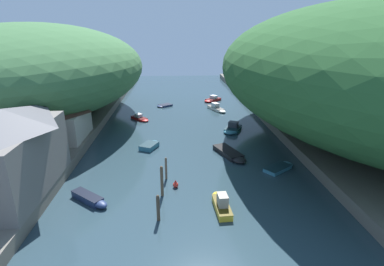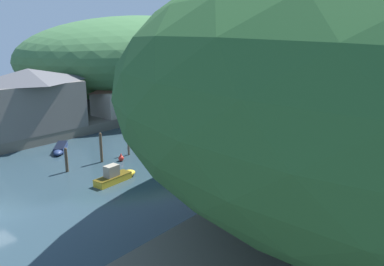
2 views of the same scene
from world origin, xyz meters
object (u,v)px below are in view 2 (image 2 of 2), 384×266
object	(u,v)px
channel_buoy_near	(121,158)
waterfront_building	(31,99)
boat_moored_right	(313,121)
person_by_boathouse	(34,126)
boat_cabin_cruiser	(217,155)
person_on_quay	(81,119)
boat_red_skiff	(213,115)
boat_far_right_bank	(170,133)
boat_open_rowboat	(116,176)
boat_far_upstream	(277,139)
boat_small_dinghy	(60,149)
boat_navy_launch	(237,176)
boathouse_shed	(120,96)
boat_near_quay	(332,113)
boat_white_cruiser	(263,110)

from	to	relation	value
channel_buoy_near	waterfront_building	bearing A→B (deg)	-173.51
boat_moored_right	channel_buoy_near	bearing A→B (deg)	50.85
channel_buoy_near	person_by_boathouse	size ratio (longest dim) A/B	0.53
boat_cabin_cruiser	person_on_quay	size ratio (longest dim) A/B	3.90
boat_red_skiff	boat_far_right_bank	xyz separation A→B (m)	(2.89, -13.89, 0.02)
boat_far_right_bank	person_on_quay	size ratio (longest dim) A/B	2.29
boat_open_rowboat	boat_far_upstream	xyz separation A→B (m)	(5.30, 22.20, -0.07)
boat_far_upstream	channel_buoy_near	bearing A→B (deg)	87.61
waterfront_building	boat_small_dinghy	bearing A→B (deg)	-5.38
boat_navy_launch	boat_far_upstream	xyz separation A→B (m)	(-3.16, 14.34, 0.21)
boat_navy_launch	boathouse_shed	bearing A→B (deg)	-143.96
waterfront_building	boat_moored_right	xyz separation A→B (m)	(24.36, 33.28, -5.05)
boat_open_rowboat	channel_buoy_near	distance (m)	5.95
boathouse_shed	boat_near_quay	size ratio (longest dim) A/B	1.86
boat_navy_launch	person_on_quay	distance (m)	25.82
waterfront_building	person_by_boathouse	bearing A→B (deg)	-25.37
boat_white_cruiser	boat_far_upstream	xyz separation A→B (m)	(11.82, -17.51, 0.25)
boat_navy_launch	boat_far_right_bank	size ratio (longest dim) A/B	1.17
boat_open_rowboat	person_on_quay	xyz separation A→B (m)	(-17.27, 8.02, 1.77)
boat_red_skiff	person_by_boathouse	size ratio (longest dim) A/B	2.49
boat_cabin_cruiser	person_by_boathouse	distance (m)	23.71
waterfront_building	boat_far_right_bank	xyz separation A→B (m)	(11.97, 13.46, -5.13)
boat_far_upstream	person_by_boathouse	bearing A→B (deg)	66.94
person_on_quay	boat_navy_launch	bearing A→B (deg)	-94.82
boat_cabin_cruiser	boat_moored_right	distance (m)	23.76
boat_open_rowboat	boat_far_upstream	size ratio (longest dim) A/B	0.93
boat_white_cruiser	person_on_quay	bearing A→B (deg)	123.98
boat_near_quay	boat_navy_launch	bearing A→B (deg)	141.71
boat_cabin_cruiser	boat_red_skiff	distance (m)	22.52
boat_far_right_bank	boat_far_upstream	world-z (taller)	boat_far_upstream
boat_moored_right	person_on_quay	size ratio (longest dim) A/B	3.48
boat_white_cruiser	person_by_boathouse	world-z (taller)	person_by_boathouse
person_on_quay	boat_far_upstream	bearing A→B (deg)	-62.32
boat_far_upstream	boat_open_rowboat	bearing A→B (deg)	102.11
boat_small_dinghy	waterfront_building	bearing A→B (deg)	-55.53
boat_navy_launch	boat_white_cruiser	size ratio (longest dim) A/B	1.18
waterfront_building	boat_small_dinghy	xyz separation A→B (m)	(7.13, -0.67, -5.14)
boathouse_shed	boat_red_skiff	xyz separation A→B (m)	(8.99, 12.76, -3.82)
waterfront_building	boat_near_quay	size ratio (longest dim) A/B	2.91
boat_navy_launch	boat_red_skiff	world-z (taller)	boat_red_skiff
boat_white_cruiser	boat_near_quay	bearing A→B (deg)	-106.21
boat_moored_right	boat_red_skiff	bearing A→B (deg)	-2.14
boat_near_quay	boat_far_upstream	bearing A→B (deg)	137.38
boathouse_shed	boat_far_right_bank	size ratio (longest dim) A/B	2.24
boat_near_quay	boathouse_shed	bearing A→B (deg)	93.78
boat_near_quay	boat_small_dinghy	size ratio (longest dim) A/B	1.07
boat_navy_launch	boat_moored_right	world-z (taller)	boat_moored_right
boat_red_skiff	channel_buoy_near	bearing A→B (deg)	63.34
boat_near_quay	boat_small_dinghy	world-z (taller)	boat_near_quay
waterfront_building	person_by_boathouse	world-z (taller)	waterfront_building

